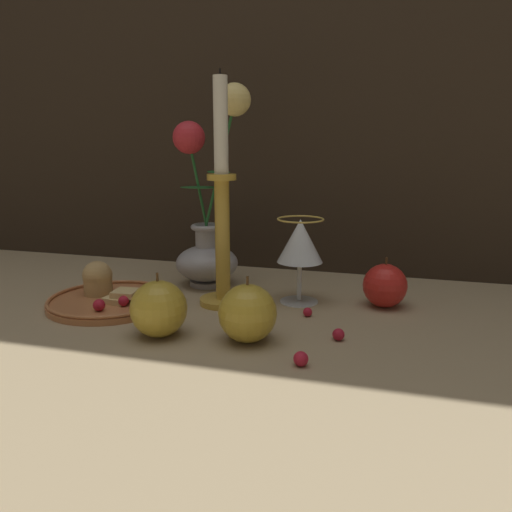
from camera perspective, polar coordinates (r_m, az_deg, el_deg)
name	(u,v)px	position (r m, az deg, el deg)	size (l,w,h in m)	color
ground_plane	(227,320)	(0.79, -3.31, -7.28)	(2.40, 2.40, 0.00)	#9E8966
vase	(208,224)	(0.95, -5.54, 3.64)	(0.15, 0.12, 0.37)	#A3A3A8
plate_with_pastries	(108,295)	(0.89, -16.53, -4.34)	(0.21, 0.21, 0.07)	#B77042
wine_glass	(300,244)	(0.85, 5.05, 1.38)	(0.08, 0.08, 0.15)	silver
candlestick	(222,219)	(0.83, -3.89, 4.26)	(0.08, 0.08, 0.38)	gold
apple_beside_vase	(248,313)	(0.69, -0.97, -6.56)	(0.08, 0.08, 0.09)	#B2932D
apple_near_glass	(385,286)	(0.86, 14.52, -3.29)	(0.07, 0.07, 0.09)	red
apple_at_table_edge	(159,309)	(0.72, -11.06, -5.93)	(0.08, 0.08, 0.09)	#B2932D
berry_near_plate	(308,312)	(0.80, 5.92, -6.39)	(0.01, 0.01, 0.01)	#AD192D
berry_front_center	(259,317)	(0.78, 0.35, -7.03)	(0.01, 0.01, 0.01)	#AD192D
berry_by_glass_stem	(301,359)	(0.63, 5.15, -11.62)	(0.02, 0.02, 0.02)	#AD192D
berry_under_candlestick	(338,334)	(0.71, 9.41, -8.84)	(0.02, 0.02, 0.02)	#AD192D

